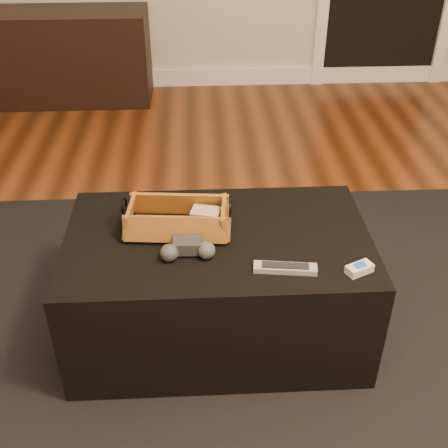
{
  "coord_description": "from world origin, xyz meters",
  "views": [
    {
      "loc": [
        -0.05,
        -1.33,
        1.49
      ],
      "look_at": [
        0.02,
        0.15,
        0.49
      ],
      "focal_mm": 45.0,
      "sensor_mm": 36.0,
      "label": 1
    }
  ],
  "objects_px": {
    "tv_remote": "(172,227)",
    "silver_remote": "(285,268)",
    "ottoman": "(218,285)",
    "cream_gadget": "(359,269)",
    "media_cabinet": "(36,57)",
    "game_controller": "(188,249)",
    "wicker_basket": "(178,220)"
  },
  "relations": [
    {
      "from": "game_controller",
      "to": "tv_remote",
      "type": "bearing_deg",
      "value": 110.92
    },
    {
      "from": "cream_gadget",
      "to": "silver_remote",
      "type": "bearing_deg",
      "value": 175.02
    },
    {
      "from": "silver_remote",
      "to": "game_controller",
      "type": "bearing_deg",
      "value": 163.49
    },
    {
      "from": "game_controller",
      "to": "silver_remote",
      "type": "xyz_separation_m",
      "value": [
        0.29,
        -0.09,
        -0.02
      ]
    },
    {
      "from": "media_cabinet",
      "to": "ottoman",
      "type": "bearing_deg",
      "value": -64.23
    },
    {
      "from": "wicker_basket",
      "to": "silver_remote",
      "type": "height_order",
      "value": "wicker_basket"
    },
    {
      "from": "game_controller",
      "to": "silver_remote",
      "type": "height_order",
      "value": "game_controller"
    },
    {
      "from": "media_cabinet",
      "to": "silver_remote",
      "type": "height_order",
      "value": "media_cabinet"
    },
    {
      "from": "media_cabinet",
      "to": "tv_remote",
      "type": "relative_size",
      "value": 8.37
    },
    {
      "from": "media_cabinet",
      "to": "game_controller",
      "type": "relative_size",
      "value": 8.83
    },
    {
      "from": "media_cabinet",
      "to": "cream_gadget",
      "type": "height_order",
      "value": "media_cabinet"
    },
    {
      "from": "ottoman",
      "to": "game_controller",
      "type": "relative_size",
      "value": 5.8
    },
    {
      "from": "game_controller",
      "to": "cream_gadget",
      "type": "relative_size",
      "value": 1.9
    },
    {
      "from": "media_cabinet",
      "to": "cream_gadget",
      "type": "relative_size",
      "value": 16.81
    },
    {
      "from": "wicker_basket",
      "to": "cream_gadget",
      "type": "bearing_deg",
      "value": -24.66
    },
    {
      "from": "tv_remote",
      "to": "cream_gadget",
      "type": "distance_m",
      "value": 0.61
    },
    {
      "from": "ottoman",
      "to": "game_controller",
      "type": "distance_m",
      "value": 0.28
    },
    {
      "from": "tv_remote",
      "to": "wicker_basket",
      "type": "distance_m",
      "value": 0.03
    },
    {
      "from": "tv_remote",
      "to": "game_controller",
      "type": "bearing_deg",
      "value": -69.95
    },
    {
      "from": "ottoman",
      "to": "wicker_basket",
      "type": "xyz_separation_m",
      "value": [
        -0.13,
        0.04,
        0.25
      ]
    },
    {
      "from": "cream_gadget",
      "to": "media_cabinet",
      "type": "bearing_deg",
      "value": 121.19
    },
    {
      "from": "media_cabinet",
      "to": "cream_gadget",
      "type": "xyz_separation_m",
      "value": [
        1.55,
        -2.55,
        0.15
      ]
    },
    {
      "from": "ottoman",
      "to": "cream_gadget",
      "type": "bearing_deg",
      "value": -26.79
    },
    {
      "from": "tv_remote",
      "to": "silver_remote",
      "type": "distance_m",
      "value": 0.41
    },
    {
      "from": "game_controller",
      "to": "wicker_basket",
      "type": "bearing_deg",
      "value": 102.62
    },
    {
      "from": "game_controller",
      "to": "cream_gadget",
      "type": "height_order",
      "value": "game_controller"
    },
    {
      "from": "ottoman",
      "to": "tv_remote",
      "type": "relative_size",
      "value": 5.5
    },
    {
      "from": "ottoman",
      "to": "game_controller",
      "type": "height_order",
      "value": "game_controller"
    },
    {
      "from": "media_cabinet",
      "to": "silver_remote",
      "type": "distance_m",
      "value": 2.86
    },
    {
      "from": "ottoman",
      "to": "wicker_basket",
      "type": "distance_m",
      "value": 0.28
    },
    {
      "from": "silver_remote",
      "to": "cream_gadget",
      "type": "xyz_separation_m",
      "value": [
        0.22,
        -0.02,
        0.0
      ]
    },
    {
      "from": "wicker_basket",
      "to": "media_cabinet",
      "type": "bearing_deg",
      "value": 113.53
    }
  ]
}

